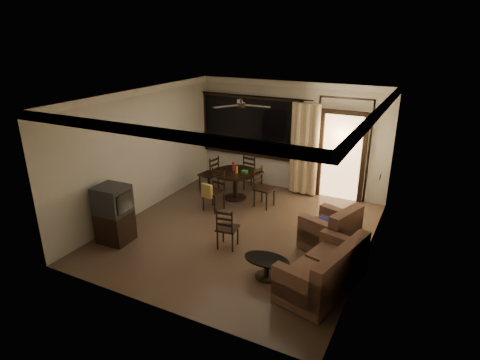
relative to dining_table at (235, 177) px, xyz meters
The scene contains 12 objects.
ground 1.87m from the dining_table, 58.75° to the right, with size 5.50×5.50×0.00m, color #7F6651.
room_shell 2.00m from the dining_table, ahead, with size 5.50×6.70×5.50m.
dining_table is the anchor object (origin of this frame).
dining_chair_west 0.88m from the dining_table, behind, with size 0.48×0.48×0.95m.
dining_chair_east 0.88m from the dining_table, ahead, with size 0.48×0.48×0.95m.
dining_chair_south 0.89m from the dining_table, 98.83° to the right, with size 0.48×0.53×0.95m.
dining_chair_north 0.81m from the dining_table, 81.21° to the left, with size 0.48×0.48×0.95m.
tv_cabinet 3.19m from the dining_table, 110.53° to the right, with size 0.64×0.58×1.16m.
sofa 4.09m from the dining_table, 41.93° to the right, with size 1.20×1.74×0.85m.
armchair 3.11m from the dining_table, 26.24° to the right, with size 1.11×1.11×0.88m.
coffee_table 3.48m from the dining_table, 53.62° to the right, with size 0.80×0.48×0.35m.
side_chair 2.43m from the dining_table, 66.01° to the right, with size 0.43×0.43×0.85m.
Camera 1 is at (3.37, -6.66, 3.97)m, focal length 30.00 mm.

